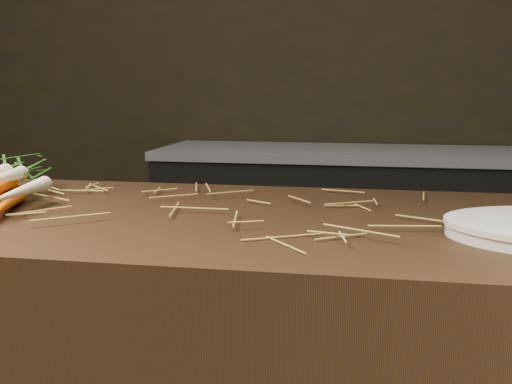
% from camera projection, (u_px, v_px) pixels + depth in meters
% --- Properties ---
extents(back_counter, '(1.82, 0.62, 0.84)m').
position_uv_depth(back_counter, '(351.00, 236.00, 3.07)').
color(back_counter, black).
rests_on(back_counter, ground).
extents(straw_bedding, '(1.40, 0.60, 0.02)m').
position_uv_depth(straw_bedding, '(152.00, 207.00, 1.22)').
color(straw_bedding, '#AC8D43').
rests_on(straw_bedding, main_counter).
extents(root_veg_bunch, '(0.28, 0.52, 0.09)m').
position_uv_depth(root_veg_bunch, '(5.00, 180.00, 1.32)').
color(root_veg_bunch, '#D65A02').
rests_on(root_veg_bunch, main_counter).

